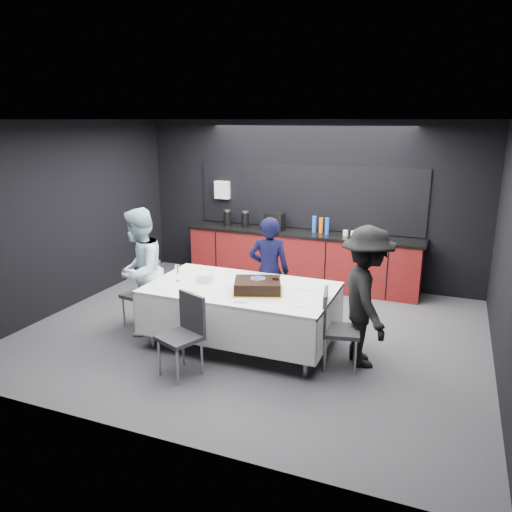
{
  "coord_description": "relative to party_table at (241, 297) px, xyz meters",
  "views": [
    {
      "loc": [
        2.38,
        -5.81,
        2.81
      ],
      "look_at": [
        0.0,
        0.1,
        1.05
      ],
      "focal_mm": 35.0,
      "sensor_mm": 36.0,
      "label": 1
    }
  ],
  "objects": [
    {
      "name": "chair_left",
      "position": [
        -1.47,
        0.04,
        -0.11
      ],
      "size": [
        0.47,
        0.47,
        0.92
      ],
      "color": "#2A292E",
      "rests_on": "ground"
    },
    {
      "name": "person_right",
      "position": [
        1.54,
        0.07,
        0.19
      ],
      "size": [
        1.02,
        1.23,
        1.66
      ],
      "primitive_type": "imported",
      "rotation": [
        0.0,
        0.0,
        2.01
      ],
      "color": "black",
      "rests_on": "ground"
    },
    {
      "name": "person_left",
      "position": [
        -1.42,
        -0.12,
        0.21
      ],
      "size": [
        0.8,
        0.94,
        1.69
      ],
      "primitive_type": "imported",
      "rotation": [
        0.0,
        0.0,
        -1.35
      ],
      "color": "silver",
      "rests_on": "ground"
    },
    {
      "name": "cake_assembly",
      "position": [
        0.26,
        -0.09,
        0.21
      ],
      "size": [
        0.73,
        0.66,
        0.18
      ],
      "color": "gold",
      "rests_on": "party_table"
    },
    {
      "name": "ground",
      "position": [
        0.0,
        0.4,
        -0.64
      ],
      "size": [
        6.0,
        6.0,
        0.0
      ],
      "primitive_type": "plane",
      "color": "#44444A",
      "rests_on": "ground"
    },
    {
      "name": "loose_plate_far",
      "position": [
        0.04,
        0.43,
        0.14
      ],
      "size": [
        0.18,
        0.18,
        0.01
      ],
      "primitive_type": "cylinder",
      "color": "white",
      "rests_on": "party_table"
    },
    {
      "name": "chair_near",
      "position": [
        -0.29,
        -0.91,
        -0.11
      ],
      "size": [
        0.55,
        0.55,
        0.92
      ],
      "color": "#2A292E",
      "rests_on": "ground"
    },
    {
      "name": "fork_pile",
      "position": [
        0.21,
        -0.49,
        0.15
      ],
      "size": [
        0.17,
        0.14,
        0.02
      ],
      "primitive_type": "cube",
      "rotation": [
        0.0,
        0.0,
        0.32
      ],
      "color": "white",
      "rests_on": "party_table"
    },
    {
      "name": "room_shell",
      "position": [
        0.0,
        0.4,
        1.22
      ],
      "size": [
        6.04,
        5.04,
        2.82
      ],
      "color": "white",
      "rests_on": "ground"
    },
    {
      "name": "chair_right",
      "position": [
        1.23,
        -0.15,
        -0.11
      ],
      "size": [
        0.49,
        0.49,
        0.92
      ],
      "color": "#2A292E",
      "rests_on": "ground"
    },
    {
      "name": "champagne_flute",
      "position": [
        -0.85,
        -0.11,
        0.3
      ],
      "size": [
        0.06,
        0.06,
        0.22
      ],
      "color": "white",
      "rests_on": "party_table"
    },
    {
      "name": "loose_plate_right_a",
      "position": [
        0.78,
        0.23,
        0.14
      ],
      "size": [
        0.22,
        0.22,
        0.01
      ],
      "primitive_type": "cylinder",
      "color": "white",
      "rests_on": "party_table"
    },
    {
      "name": "party_table",
      "position": [
        0.0,
        0.0,
        0.0
      ],
      "size": [
        2.32,
        1.32,
        0.78
      ],
      "color": "#99999E",
      "rests_on": "ground"
    },
    {
      "name": "person_center",
      "position": [
        0.09,
        0.76,
        0.13
      ],
      "size": [
        0.64,
        0.5,
        1.54
      ],
      "primitive_type": "imported",
      "rotation": [
        0.0,
        0.0,
        3.4
      ],
      "color": "black",
      "rests_on": "ground"
    },
    {
      "name": "loose_plate_right_b",
      "position": [
        0.86,
        -0.33,
        0.14
      ],
      "size": [
        0.19,
        0.19,
        0.01
      ],
      "primitive_type": "cylinder",
      "color": "white",
      "rests_on": "party_table"
    },
    {
      "name": "kitchenette",
      "position": [
        -0.02,
        2.62,
        -0.1
      ],
      "size": [
        4.1,
        0.64,
        2.05
      ],
      "color": "#5B0E0F",
      "rests_on": "ground"
    },
    {
      "name": "plate_stack",
      "position": [
        -0.52,
        0.03,
        0.19
      ],
      "size": [
        0.23,
        0.23,
        0.1
      ],
      "primitive_type": "cylinder",
      "color": "white",
      "rests_on": "party_table"
    },
    {
      "name": "loose_plate_near",
      "position": [
        -0.46,
        -0.31,
        0.14
      ],
      "size": [
        0.21,
        0.21,
        0.01
      ],
      "primitive_type": "cylinder",
      "color": "white",
      "rests_on": "party_table"
    }
  ]
}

